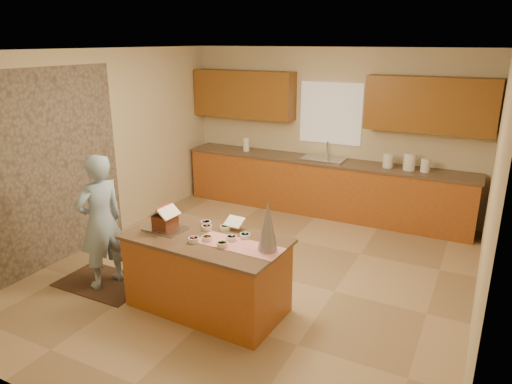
% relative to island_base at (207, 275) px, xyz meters
% --- Properties ---
extents(floor, '(5.50, 5.50, 0.00)m').
position_rel_island_base_xyz_m(floor, '(0.10, 0.96, -0.40)').
color(floor, tan).
rests_on(floor, ground).
extents(ceiling, '(5.50, 5.50, 0.00)m').
position_rel_island_base_xyz_m(ceiling, '(0.10, 0.96, 2.30)').
color(ceiling, silver).
rests_on(ceiling, floor).
extents(wall_back, '(5.50, 5.50, 0.00)m').
position_rel_island_base_xyz_m(wall_back, '(0.10, 3.71, 0.95)').
color(wall_back, beige).
rests_on(wall_back, floor).
extents(wall_front, '(5.50, 5.50, 0.00)m').
position_rel_island_base_xyz_m(wall_front, '(0.10, -1.79, 0.95)').
color(wall_front, beige).
rests_on(wall_front, floor).
extents(wall_left, '(5.50, 5.50, 0.00)m').
position_rel_island_base_xyz_m(wall_left, '(-2.40, 0.96, 0.95)').
color(wall_left, beige).
rests_on(wall_left, floor).
extents(wall_right, '(5.50, 5.50, 0.00)m').
position_rel_island_base_xyz_m(wall_right, '(2.60, 0.96, 0.95)').
color(wall_right, beige).
rests_on(wall_right, floor).
extents(stone_accent, '(0.00, 2.50, 2.50)m').
position_rel_island_base_xyz_m(stone_accent, '(-2.38, 0.16, 0.85)').
color(stone_accent, gray).
rests_on(stone_accent, wall_left).
extents(window_curtain, '(1.05, 0.03, 1.00)m').
position_rel_island_base_xyz_m(window_curtain, '(0.10, 3.68, 1.25)').
color(window_curtain, white).
rests_on(window_curtain, wall_back).
extents(back_counter_base, '(4.80, 0.60, 0.88)m').
position_rel_island_base_xyz_m(back_counter_base, '(0.10, 3.41, 0.04)').
color(back_counter_base, '#A25D21').
rests_on(back_counter_base, floor).
extents(back_counter_top, '(4.85, 0.63, 0.04)m').
position_rel_island_base_xyz_m(back_counter_top, '(0.10, 3.41, 0.50)').
color(back_counter_top, brown).
rests_on(back_counter_top, back_counter_base).
extents(upper_cabinet_left, '(1.85, 0.35, 0.80)m').
position_rel_island_base_xyz_m(upper_cabinet_left, '(-1.45, 3.53, 1.50)').
color(upper_cabinet_left, brown).
rests_on(upper_cabinet_left, wall_back).
extents(upper_cabinet_right, '(1.85, 0.35, 0.80)m').
position_rel_island_base_xyz_m(upper_cabinet_right, '(1.65, 3.53, 1.50)').
color(upper_cabinet_right, brown).
rests_on(upper_cabinet_right, wall_back).
extents(sink, '(0.70, 0.45, 0.12)m').
position_rel_island_base_xyz_m(sink, '(0.10, 3.41, 0.49)').
color(sink, silver).
rests_on(sink, back_counter_top).
extents(faucet, '(0.03, 0.03, 0.28)m').
position_rel_island_base_xyz_m(faucet, '(0.10, 3.59, 0.66)').
color(faucet, silver).
rests_on(faucet, back_counter_top).
extents(island_base, '(1.68, 0.89, 0.80)m').
position_rel_island_base_xyz_m(island_base, '(0.00, 0.00, 0.00)').
color(island_base, '#A25D21').
rests_on(island_base, floor).
extents(island_top, '(1.75, 0.97, 0.04)m').
position_rel_island_base_xyz_m(island_top, '(0.00, 0.00, 0.42)').
color(island_top, brown).
rests_on(island_top, island_base).
extents(table_runner, '(0.92, 0.37, 0.01)m').
position_rel_island_base_xyz_m(table_runner, '(0.41, -0.02, 0.44)').
color(table_runner, '#B60D19').
rests_on(table_runner, island_top).
extents(baking_tray, '(0.43, 0.33, 0.02)m').
position_rel_island_base_xyz_m(baking_tray, '(-0.50, -0.02, 0.45)').
color(baking_tray, silver).
rests_on(baking_tray, island_top).
extents(cookbook, '(0.21, 0.17, 0.09)m').
position_rel_island_base_xyz_m(cookbook, '(0.15, 0.34, 0.52)').
color(cookbook, white).
rests_on(cookbook, island_top).
extents(tinsel_tree, '(0.21, 0.21, 0.50)m').
position_rel_island_base_xyz_m(tinsel_tree, '(0.71, 0.01, 0.69)').
color(tinsel_tree, silver).
rests_on(tinsel_tree, island_top).
extents(rug, '(1.08, 0.70, 0.01)m').
position_rel_island_base_xyz_m(rug, '(-1.42, -0.11, -0.39)').
color(rug, black).
rests_on(rug, floor).
extents(boy, '(0.51, 0.65, 1.59)m').
position_rel_island_base_xyz_m(boy, '(-1.37, -0.11, 0.41)').
color(boy, '#91AECE').
rests_on(boy, rug).
extents(canister_a, '(0.16, 0.16, 0.22)m').
position_rel_island_base_xyz_m(canister_a, '(1.14, 3.41, 0.63)').
color(canister_a, white).
rests_on(canister_a, back_counter_top).
extents(canister_b, '(0.18, 0.18, 0.26)m').
position_rel_island_base_xyz_m(canister_b, '(1.46, 3.41, 0.65)').
color(canister_b, white).
rests_on(canister_b, back_counter_top).
extents(canister_c, '(0.14, 0.14, 0.20)m').
position_rel_island_base_xyz_m(canister_c, '(1.70, 3.41, 0.62)').
color(canister_c, white).
rests_on(canister_c, back_counter_top).
extents(paper_towel, '(0.11, 0.11, 0.24)m').
position_rel_island_base_xyz_m(paper_towel, '(-1.34, 3.41, 0.64)').
color(paper_towel, white).
rests_on(paper_towel, back_counter_top).
extents(gingerbread_house, '(0.26, 0.27, 0.26)m').
position_rel_island_base_xyz_m(gingerbread_house, '(-0.50, -0.02, 0.56)').
color(gingerbread_house, brown).
rests_on(gingerbread_house, baking_tray).
extents(candy_bowls, '(0.66, 0.55, 0.05)m').
position_rel_island_base_xyz_m(candy_bowls, '(0.09, 0.07, 0.46)').
color(candy_bowls, '#32BDB6').
rests_on(candy_bowls, island_top).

